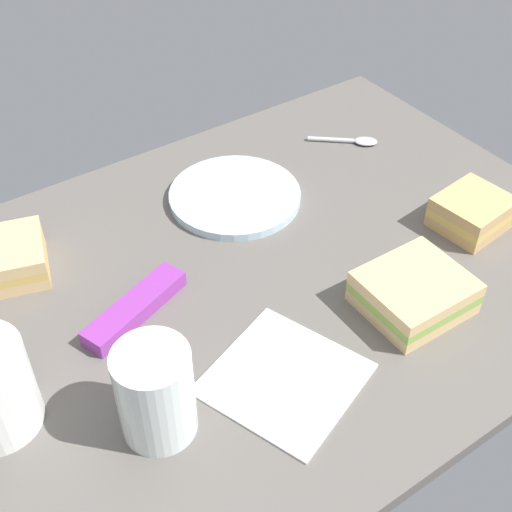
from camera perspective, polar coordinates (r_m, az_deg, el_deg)
tabletop at (r=86.14cm, az=-0.00°, el=-1.98°), size 90.00×64.00×2.00cm
plate_of_food at (r=96.76cm, az=-1.76°, el=5.00°), size 18.48×18.48×1.20cm
sandwich_main at (r=82.09cm, az=12.96°, el=-2.97°), size 11.88×10.73×4.40cm
sandwich_side at (r=89.66cm, az=-20.32°, el=-0.30°), size 12.64×11.95×4.40cm
sandwich_extra at (r=95.61cm, az=17.47°, el=3.48°), size 9.89×9.08×4.40cm
glass_of_milk at (r=67.90cm, az=-8.29°, el=-11.43°), size 7.57×7.57×10.67cm
spoon at (r=109.85cm, az=8.11°, el=9.44°), size 9.27×8.21×0.80cm
snack_bar at (r=81.20cm, az=-9.98°, el=-4.23°), size 14.71×8.14×2.00cm
paper_napkin at (r=74.42cm, az=2.38°, el=-10.10°), size 18.85×18.85×0.30cm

